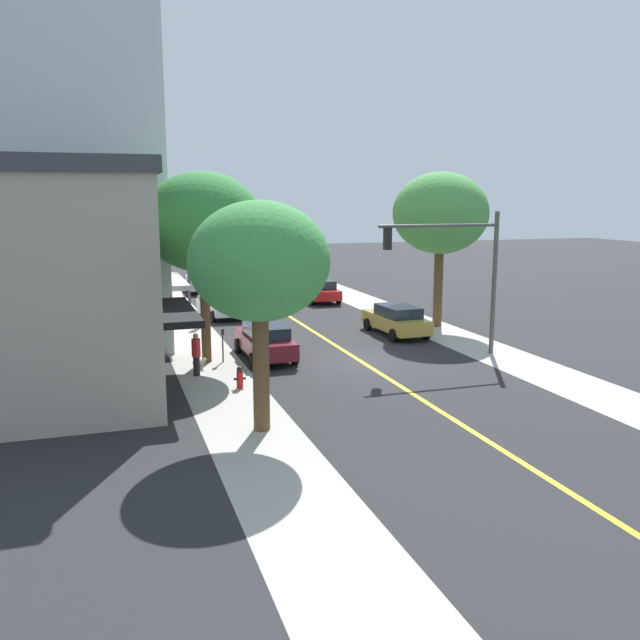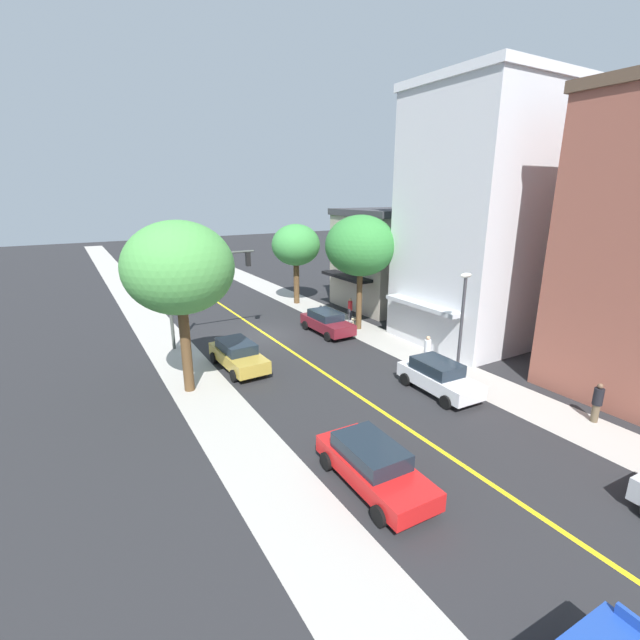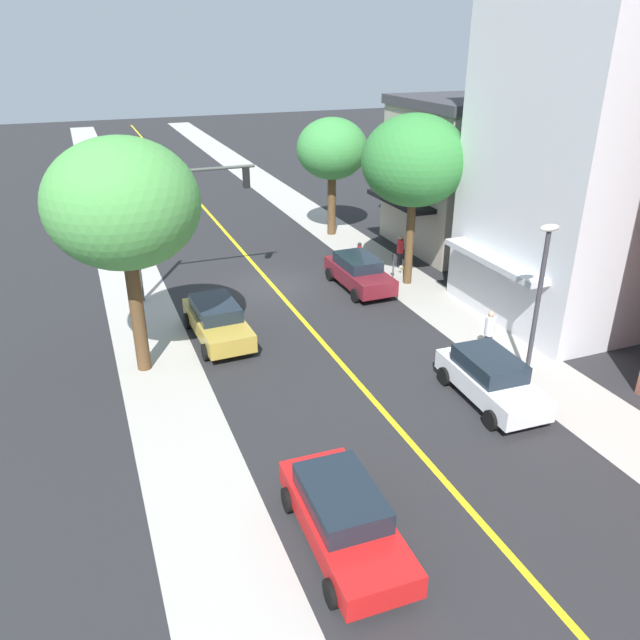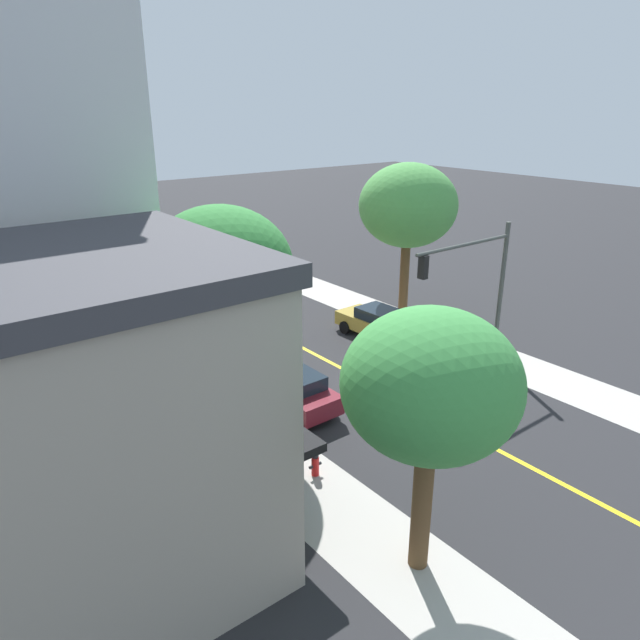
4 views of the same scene
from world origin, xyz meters
name	(u,v)px [view 2 (image 2 of 4)]	position (x,y,z in m)	size (l,w,h in m)	color
ground_plane	(267,335)	(0.00, 0.00, 0.00)	(140.00, 140.00, 0.00)	#262628
sidewalk_left	(343,321)	(-6.26, 0.00, 0.00)	(2.88, 126.00, 0.01)	#ADA8A0
sidewalk_right	(173,351)	(6.26, 0.00, 0.00)	(2.88, 126.00, 0.01)	#ADA8A0
road_centerline_stripe	(267,335)	(0.00, 0.00, 0.00)	(0.20, 126.00, 0.00)	yellow
brick_apartment_block	(399,257)	(-13.31, -2.19, 4.04)	(10.97, 7.34, 8.05)	#A39989
tan_rowhouse	(502,218)	(-13.32, 7.46, 7.78)	(12.91, 7.80, 15.54)	silver
street_tree_left_near	(296,245)	(-5.92, -6.89, 5.01)	(4.09, 4.09, 6.80)	brown
street_tree_right_corner	(361,246)	(-6.23, 2.01, 5.84)	(4.82, 4.82, 7.92)	brown
street_tree_left_far	(179,269)	(6.77, 6.06, 6.01)	(5.01, 5.01, 8.18)	brown
fire_hydrant	(321,310)	(-5.68, -2.34, 0.40)	(0.44, 0.24, 0.82)	red
parking_meter	(349,316)	(-5.59, 1.71, 0.95)	(0.12, 0.18, 1.45)	#4C4C51
traffic_light_mast	(197,280)	(4.30, -0.38, 4.18)	(5.62, 0.32, 6.27)	#474C47
street_lamp	(462,313)	(-5.72, 11.63, 3.50)	(0.70, 0.36, 5.54)	#38383D
red_sedan_right_curb	(373,464)	(3.43, 16.45, 0.77)	(2.12, 4.70, 1.47)	red
maroon_sedan_left_curb	(327,322)	(-3.74, 1.76, 0.80)	(2.02, 4.50, 1.53)	maroon
white_sedan_left_curb	(438,377)	(-3.55, 12.42, 0.81)	(2.09, 4.35, 1.57)	silver
gold_sedan_right_curb	(238,355)	(3.73, 4.64, 0.80)	(2.11, 4.65, 1.52)	#B29338
pedestrian_red_shirt	(350,308)	(-6.95, -0.13, 0.89)	(0.34, 0.34, 1.69)	black
pedestrian_white_shirt	(427,350)	(-5.43, 9.68, 0.93)	(0.37, 0.37, 1.77)	#33384C
pedestrian_black_shirt	(597,402)	(-7.19, 17.86, 0.92)	(0.39, 0.39, 1.75)	brown
small_dog	(354,319)	(-6.72, 0.78, 0.31)	(0.62, 0.36, 0.47)	#C6B28C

